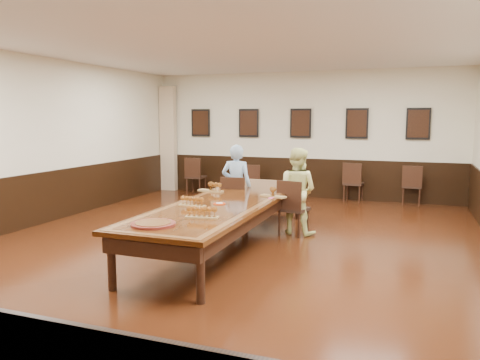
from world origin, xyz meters
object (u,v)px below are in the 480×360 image
at_px(person_woman, 297,191).
at_px(chair_woman, 294,207).
at_px(spare_chair_c, 354,182).
at_px(spare_chair_b, 253,181).
at_px(spare_chair_d, 412,185).
at_px(chair_man, 235,202).
at_px(spare_chair_a, 196,176).
at_px(conference_table, 229,208).
at_px(person_man, 236,186).
at_px(carved_platter, 153,224).

bearing_deg(person_woman, chair_woman, 90.00).
bearing_deg(person_woman, spare_chair_c, -87.92).
distance_m(spare_chair_b, spare_chair_d, 3.86).
height_order(chair_man, chair_woman, chair_woman).
bearing_deg(person_woman, spare_chair_a, -32.02).
relative_size(chair_man, spare_chair_c, 1.01).
bearing_deg(spare_chair_c, conference_table, 78.73).
distance_m(spare_chair_a, person_woman, 4.90).
distance_m(spare_chair_a, conference_table, 5.27).
xyz_separation_m(spare_chair_b, conference_table, (1.13, -4.53, 0.19)).
bearing_deg(spare_chair_d, person_woman, 62.23).
xyz_separation_m(spare_chair_a, conference_table, (2.75, -4.50, 0.12)).
bearing_deg(person_woman, person_man, 4.13).
bearing_deg(chair_man, spare_chair_c, -124.02).
height_order(spare_chair_a, person_man, person_man).
bearing_deg(chair_man, spare_chair_d, -138.28).
bearing_deg(person_man, spare_chair_a, -61.07).
bearing_deg(spare_chair_a, carved_platter, 110.63).
height_order(spare_chair_c, person_woman, person_woman).
relative_size(chair_woman, person_woman, 0.64).
xyz_separation_m(spare_chair_a, person_man, (2.38, -3.20, 0.29)).
xyz_separation_m(chair_man, spare_chair_d, (3.08, 3.60, -0.02)).
height_order(spare_chair_b, person_woman, person_woman).
bearing_deg(spare_chair_b, chair_man, 93.63).
bearing_deg(conference_table, chair_woman, 52.72).
distance_m(chair_woman, spare_chair_d, 4.21).
distance_m(chair_woman, person_woman, 0.29).
relative_size(chair_woman, conference_table, 0.19).
height_order(person_man, conference_table, person_man).
height_order(spare_chair_a, spare_chair_b, spare_chair_a).
bearing_deg(conference_table, spare_chair_c, 73.61).
distance_m(spare_chair_b, person_woman, 3.91).
bearing_deg(carved_platter, spare_chair_a, 111.46).
xyz_separation_m(spare_chair_b, person_woman, (1.95, -3.37, 0.34)).
bearing_deg(chair_man, person_woman, 170.17).
bearing_deg(person_woman, spare_chair_d, -106.48).
relative_size(chair_man, spare_chair_b, 1.14).
bearing_deg(spare_chair_b, spare_chair_c, 175.05).
xyz_separation_m(spare_chair_d, conference_table, (-2.73, -4.80, 0.14)).
xyz_separation_m(spare_chair_b, spare_chair_c, (2.52, 0.20, 0.06)).
xyz_separation_m(chair_man, spare_chair_c, (1.74, 3.53, -0.01)).
bearing_deg(chair_woman, spare_chair_d, -106.08).
xyz_separation_m(person_man, carved_platter, (0.18, -3.31, -0.00)).
xyz_separation_m(spare_chair_c, carved_platter, (-1.58, -6.74, 0.29)).
bearing_deg(conference_table, person_man, 105.82).
xyz_separation_m(spare_chair_b, person_man, (0.76, -3.23, 0.35)).
height_order(chair_man, person_woman, person_woman).
distance_m(chair_man, carved_platter, 3.23).
bearing_deg(spare_chair_d, chair_man, 49.27).
height_order(conference_table, carved_platter, carved_platter).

